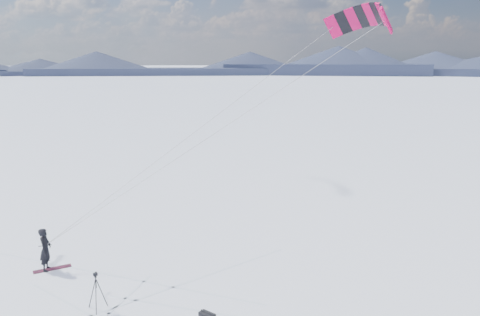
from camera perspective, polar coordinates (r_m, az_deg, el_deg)
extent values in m
plane|color=white|center=(18.91, -14.51, -17.81)|extent=(1800.00, 1800.00, 0.00)
cube|color=black|center=(334.76, 10.82, 10.38)|extent=(156.07, 96.69, 4.12)
cone|color=black|center=(334.72, 10.84, 10.73)|extent=(82.96, 82.96, 8.00)
cube|color=black|center=(336.31, -5.79, 10.53)|extent=(152.94, 56.08, 4.12)
cone|color=black|center=(336.27, -5.80, 10.88)|extent=(68.60, 68.60, 8.00)
cube|color=black|center=(336.48, -22.33, 9.72)|extent=(156.25, 77.25, 4.12)
cone|color=black|center=(336.44, -22.36, 10.07)|extent=(76.64, 76.64, 8.00)
cube|color=silver|center=(19.64, -19.22, -16.90)|extent=(6.45, 7.79, 0.01)
cube|color=silver|center=(21.46, -13.57, -13.99)|extent=(11.66, 3.07, 0.01)
cube|color=silver|center=(18.45, -3.18, -18.19)|extent=(6.52, 4.83, 0.01)
cube|color=silver|center=(20.68, 0.93, -14.68)|extent=(8.85, 4.87, 0.01)
imported|color=black|center=(23.27, -22.45, -12.50)|extent=(0.53, 0.75, 1.96)
cube|color=maroon|center=(23.25, -21.91, -12.42)|extent=(1.62, 0.81, 0.04)
cylinder|color=black|center=(19.12, -16.50, -15.43)|extent=(0.39, 0.24, 1.27)
cylinder|color=black|center=(19.17, -17.56, -15.42)|extent=(0.38, 0.24, 1.27)
cylinder|color=black|center=(18.88, -17.15, -15.83)|extent=(0.03, 0.43, 1.27)
cylinder|color=black|center=(18.86, -17.15, -14.36)|extent=(0.04, 0.04, 0.39)
cube|color=black|center=(18.75, -17.20, -13.66)|extent=(0.11, 0.11, 0.06)
cube|color=black|center=(18.71, -17.22, -13.39)|extent=(0.17, 0.16, 0.11)
cylinder|color=black|center=(18.80, -17.18, -13.26)|extent=(0.08, 0.11, 0.08)
cube|color=black|center=(18.00, -4.03, -18.64)|extent=(0.63, 0.64, 0.22)
cylinder|color=black|center=(17.93, -4.04, -18.29)|extent=(0.45, 0.46, 0.07)
cube|color=#C00546|center=(23.60, 17.41, 15.76)|extent=(1.01, 0.72, 1.33)
cube|color=black|center=(24.21, 17.32, 16.13)|extent=(0.92, 0.76, 1.29)
cube|color=#C00546|center=(24.83, 16.96, 16.37)|extent=(0.82, 0.78, 1.23)
cube|color=black|center=(25.42, 16.38, 16.49)|extent=(0.76, 0.78, 1.17)
cube|color=#C00546|center=(25.99, 15.60, 16.49)|extent=(0.86, 0.78, 1.11)
cube|color=black|center=(26.49, 14.67, 16.37)|extent=(0.95, 0.77, 1.17)
cube|color=#C00546|center=(26.93, 13.62, 16.15)|extent=(1.03, 0.74, 1.23)
cube|color=black|center=(27.28, 12.50, 15.83)|extent=(1.10, 0.68, 1.29)
cube|color=#C00546|center=(27.54, 11.33, 15.42)|extent=(1.16, 0.61, 1.33)
cylinder|color=gray|center=(21.28, -2.53, 3.39)|extent=(15.77, 0.44, 9.92)
cylinder|color=gray|center=(23.52, -4.23, 4.18)|extent=(14.94, 5.09, 9.92)
cylinder|color=black|center=(22.83, -22.68, -9.83)|extent=(0.55, 0.13, 0.03)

